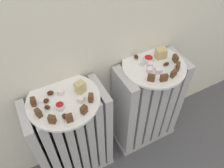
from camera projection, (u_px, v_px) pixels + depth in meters
name	position (u px, v px, depth m)	size (l,w,h in m)	color
radiator_left	(73.00, 138.00, 1.09)	(0.36, 0.18, 0.56)	#B2B2B7
radiator_right	(147.00, 106.00, 1.23)	(0.36, 0.18, 0.56)	#B2B2B7
plate_left	(64.00, 100.00, 0.88)	(0.29, 0.29, 0.01)	white
plate_right	(154.00, 66.00, 1.02)	(0.29, 0.29, 0.01)	white
dark_cake_slice_left_0	(33.00, 102.00, 0.84)	(0.02, 0.02, 0.03)	#56351E
dark_cake_slice_left_1	(38.00, 113.00, 0.81)	(0.02, 0.02, 0.03)	#56351E
dark_cake_slice_left_2	(52.00, 119.00, 0.79)	(0.02, 0.02, 0.03)	#56351E
dark_cake_slice_left_3	(69.00, 118.00, 0.79)	(0.02, 0.02, 0.03)	#56351E
dark_cake_slice_left_4	(84.00, 110.00, 0.82)	(0.02, 0.02, 0.03)	#56351E
dark_cake_slice_left_5	(91.00, 98.00, 0.86)	(0.02, 0.02, 0.03)	#56351E
marble_cake_slice_left_0	(80.00, 87.00, 0.89)	(0.04, 0.03, 0.05)	tan
turkish_delight_left_0	(61.00, 92.00, 0.88)	(0.02, 0.02, 0.02)	white
turkish_delight_left_1	(81.00, 100.00, 0.86)	(0.02, 0.02, 0.02)	white
medjool_date_left_0	(50.00, 93.00, 0.88)	(0.03, 0.02, 0.02)	#3D1E0F
medjool_date_left_1	(47.00, 107.00, 0.84)	(0.02, 0.02, 0.02)	#3D1E0F
medjool_date_left_2	(65.00, 116.00, 0.81)	(0.02, 0.02, 0.02)	#3D1E0F
medjool_date_left_3	(46.00, 101.00, 0.86)	(0.02, 0.02, 0.01)	#3D1E0F
jam_bowl_left	(60.00, 106.00, 0.83)	(0.04, 0.04, 0.02)	white
dark_cake_slice_right_0	(151.00, 78.00, 0.93)	(0.03, 0.02, 0.03)	#56351E
dark_cake_slice_right_1	(164.00, 78.00, 0.93)	(0.03, 0.02, 0.03)	#56351E
dark_cake_slice_right_2	(174.00, 73.00, 0.95)	(0.03, 0.02, 0.03)	#56351E
dark_cake_slice_right_3	(178.00, 66.00, 0.98)	(0.03, 0.02, 0.03)	#56351E
dark_cake_slice_right_4	(175.00, 58.00, 1.02)	(0.03, 0.02, 0.03)	#56351E
marble_cake_slice_right_0	(161.00, 53.00, 1.03)	(0.05, 0.04, 0.05)	tan
turkish_delight_right_0	(158.00, 71.00, 0.97)	(0.02, 0.02, 0.02)	white
turkish_delight_right_1	(150.00, 64.00, 1.00)	(0.02, 0.02, 0.02)	white
turkish_delight_right_2	(150.00, 70.00, 0.97)	(0.02, 0.02, 0.02)	white
medjool_date_right_0	(136.00, 57.00, 1.04)	(0.03, 0.02, 0.01)	#3D1E0F
medjool_date_right_1	(166.00, 64.00, 1.01)	(0.03, 0.02, 0.01)	#3D1E0F
jam_bowl_right	(148.00, 59.00, 1.02)	(0.05, 0.05, 0.02)	white
fork	(149.00, 67.00, 1.00)	(0.07, 0.10, 0.00)	#B7B7BC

